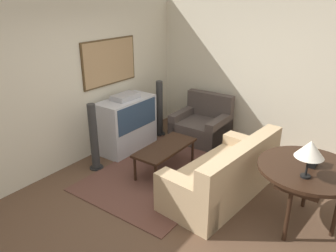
{
  "coord_description": "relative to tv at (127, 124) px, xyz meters",
  "views": [
    {
      "loc": [
        -3.22,
        -2.1,
        2.69
      ],
      "look_at": [
        0.68,
        0.7,
        0.75
      ],
      "focal_mm": 35.0,
      "sensor_mm": 36.0,
      "label": 1
    }
  ],
  "objects": [
    {
      "name": "mantel_clock",
      "position": [
        -0.32,
        -3.25,
        0.4
      ],
      "size": [
        0.17,
        0.1,
        0.16
      ],
      "color": "black",
      "rests_on": "console_table"
    },
    {
      "name": "coffee_table",
      "position": [
        -0.29,
        -1.08,
        -0.1
      ],
      "size": [
        1.12,
        0.5,
        0.45
      ],
      "color": "black",
      "rests_on": "ground_plane"
    },
    {
      "name": "wall_right",
      "position": [
        1.78,
        -1.75,
        0.85
      ],
      "size": [
        0.06,
        12.0,
        2.7
      ],
      "color": "beige",
      "rests_on": "ground_plane"
    },
    {
      "name": "ground_plane",
      "position": [
        -0.85,
        -1.75,
        -0.5
      ],
      "size": [
        12.0,
        12.0,
        0.0
      ],
      "primitive_type": "plane",
      "color": "brown"
    },
    {
      "name": "speaker_tower_right",
      "position": [
        0.88,
        -0.09,
        0.04
      ],
      "size": [
        0.22,
        0.22,
        1.12
      ],
      "color": "black",
      "rests_on": "ground_plane"
    },
    {
      "name": "area_rug",
      "position": [
        -0.4,
        -1.09,
        -0.49
      ],
      "size": [
        2.45,
        1.8,
        0.01
      ],
      "color": "brown",
      "rests_on": "ground_plane"
    },
    {
      "name": "speaker_tower_left",
      "position": [
        -0.88,
        -0.09,
        0.04
      ],
      "size": [
        0.22,
        0.22,
        1.12
      ],
      "color": "black",
      "rests_on": "ground_plane"
    },
    {
      "name": "console_table",
      "position": [
        -0.37,
        -3.23,
        0.25
      ],
      "size": [
        1.17,
        1.17,
        0.81
      ],
      "color": "black",
      "rests_on": "ground_plane"
    },
    {
      "name": "tv",
      "position": [
        0.0,
        0.0,
        0.0
      ],
      "size": [
        1.1,
        0.54,
        1.05
      ],
      "color": "#B7B7BC",
      "rests_on": "ground_plane"
    },
    {
      "name": "table_lamp",
      "position": [
        -0.63,
        -3.25,
        0.65
      ],
      "size": [
        0.31,
        0.31,
        0.44
      ],
      "color": "black",
      "rests_on": "console_table"
    },
    {
      "name": "armchair",
      "position": [
        1.17,
        -0.91,
        -0.21
      ],
      "size": [
        0.91,
        0.98,
        0.88
      ],
      "rotation": [
        0.0,
        0.0,
        -1.55
      ],
      "color": "#473D38",
      "rests_on": "ground_plane"
    },
    {
      "name": "wall_back",
      "position": [
        -0.84,
        0.38,
        0.86
      ],
      "size": [
        12.0,
        0.1,
        2.7
      ],
      "color": "beige",
      "rests_on": "ground_plane"
    },
    {
      "name": "couch",
      "position": [
        -0.35,
        -2.15,
        -0.19
      ],
      "size": [
        1.95,
        1.04,
        0.86
      ],
      "rotation": [
        0.0,
        0.0,
        3.04
      ],
      "color": "tan",
      "rests_on": "ground_plane"
    }
  ]
}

